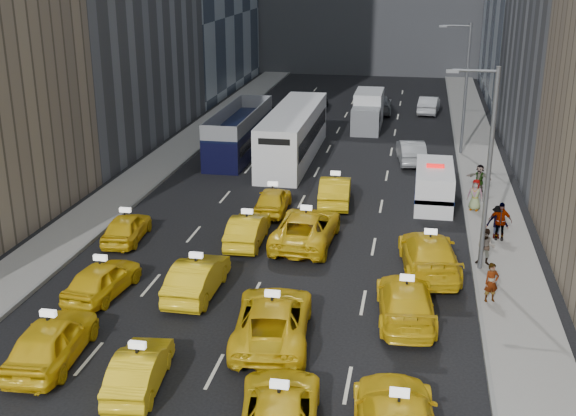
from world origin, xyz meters
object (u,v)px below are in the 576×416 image
object	(u,v)px
pedestrian_0	(491,282)
city_bus	(293,134)
nypd_van	(434,186)
double_decker	(239,132)
box_truck	(368,111)

from	to	relation	value
pedestrian_0	city_bus	bearing A→B (deg)	97.88
nypd_van	city_bus	size ratio (longest dim) A/B	0.41
double_decker	pedestrian_0	bearing A→B (deg)	-53.21
double_decker	box_truck	xyz separation A→B (m)	(8.24, 9.43, -0.13)
city_bus	pedestrian_0	world-z (taller)	city_bus
double_decker	box_truck	bearing A→B (deg)	49.07
city_bus	nypd_van	bearing A→B (deg)	-40.07
nypd_van	double_decker	bearing A→B (deg)	150.79
box_truck	pedestrian_0	distance (m)	31.15
nypd_van	city_bus	world-z (taller)	city_bus
box_truck	city_bus	bearing A→B (deg)	-113.05
city_bus	double_decker	bearing A→B (deg)	170.61
double_decker	pedestrian_0	distance (m)	25.99
box_truck	pedestrian_0	bearing A→B (deg)	-76.57
double_decker	box_truck	size ratio (longest dim) A/B	1.70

